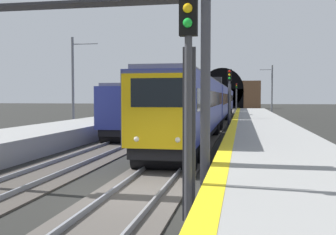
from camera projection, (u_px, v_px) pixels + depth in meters
ground_plane at (138, 195)px, 11.83m from camera, size 320.00×320.00×0.00m
platform_right at (293, 183)px, 10.99m from camera, size 112.00×4.44×1.05m
platform_right_edge_strip at (221, 162)px, 11.33m from camera, size 112.00×0.50×0.01m
track_main_line at (138, 194)px, 11.83m from camera, size 160.00×2.74×0.21m
track_adjacent_line at (9, 188)px, 12.61m from camera, size 160.00×3.07×0.21m
train_main_approaching at (214, 102)px, 42.81m from camera, size 58.16×2.82×5.04m
train_adjacent_platform at (185, 103)px, 51.29m from camera, size 56.56×3.00×4.67m
railway_signal_near at (188, 85)px, 8.40m from camera, size 0.39×0.38×5.24m
railway_signal_mid at (229, 93)px, 35.13m from camera, size 0.39×0.38×5.37m
railway_signal_far at (236, 95)px, 77.47m from camera, size 0.39×0.38×5.62m
overhead_signal_gantry at (68, 30)px, 11.87m from camera, size 0.70×8.52×6.46m
tunnel_portal at (222, 94)px, 103.44m from camera, size 2.32×19.53×10.94m
catenary_mast_near at (272, 91)px, 54.89m from camera, size 0.22×1.78×7.30m
catenary_mast_far at (73, 83)px, 34.08m from camera, size 0.22×2.37×8.02m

